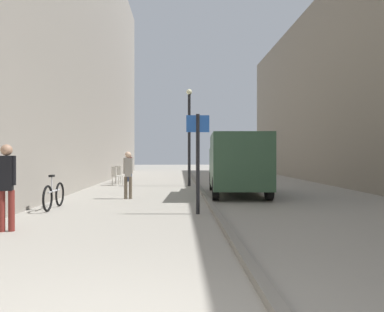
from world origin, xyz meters
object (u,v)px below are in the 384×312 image
pedestrian_main_foreground (130,165)px  pedestrian_far_crossing (128,172)px  cafe_chair_by_doorway (119,173)px  cafe_chair_near_window (116,174)px  pedestrian_mid_block (7,181)px  lamp_post (189,131)px  bicycle_leaning (54,195)px  delivery_van (237,163)px  street_sign_post (198,155)px

pedestrian_main_foreground → pedestrian_far_crossing: size_ratio=0.98×
pedestrian_far_crossing → cafe_chair_by_doorway: 7.03m
cafe_chair_near_window → pedestrian_far_crossing: bearing=-27.1°
pedestrian_mid_block → lamp_post: (3.98, 10.33, 1.71)m
lamp_post → bicycle_leaning: (-4.07, -7.30, -2.34)m
cafe_chair_near_window → cafe_chair_by_doorway: size_ratio=1.00×
delivery_van → bicycle_leaning: (-5.80, -3.31, -0.86)m
delivery_van → pedestrian_mid_block: bearing=-128.6°
pedestrian_mid_block → pedestrian_far_crossing: size_ratio=1.06×
pedestrian_main_foreground → lamp_post: (3.32, -3.07, 1.79)m
bicycle_leaning → delivery_van: bearing=28.9°
lamp_post → cafe_chair_near_window: bearing=171.9°
pedestrian_main_foreground → delivery_van: delivery_van is taller
cafe_chair_near_window → lamp_post: bearing=40.8°
delivery_van → cafe_chair_by_doorway: size_ratio=5.25×
street_sign_post → cafe_chair_by_doorway: (-3.69, 10.15, -1.00)m
pedestrian_mid_block → cafe_chair_by_doorway: (0.27, 12.14, -0.47)m
delivery_van → cafe_chair_by_doorway: bearing=136.5°
street_sign_post → lamp_post: size_ratio=0.55×
pedestrian_mid_block → cafe_chair_by_doorway: 12.15m
bicycle_leaning → pedestrian_far_crossing: bearing=50.5°
pedestrian_main_foreground → pedestrian_far_crossing: pedestrian_far_crossing is taller
delivery_van → lamp_post: 4.60m
pedestrian_main_foreground → cafe_chair_near_window: (-0.34, -2.54, -0.38)m
cafe_chair_near_window → cafe_chair_by_doorway: (-0.04, 1.29, 0.00)m
street_sign_post → bicycle_leaning: (-4.05, 1.04, -1.16)m
pedestrian_far_crossing → delivery_van: 4.16m
pedestrian_main_foreground → cafe_chair_near_window: 2.59m
street_sign_post → cafe_chair_by_doorway: size_ratio=2.77×
pedestrian_mid_block → delivery_van: 8.53m
bicycle_leaning → lamp_post: bearing=60.0°
pedestrian_far_crossing → bicycle_leaning: size_ratio=0.93×
pedestrian_far_crossing → bicycle_leaning: pedestrian_far_crossing is taller
pedestrian_main_foreground → lamp_post: lamp_post is taller
bicycle_leaning → cafe_chair_near_window: bearing=86.2°
delivery_van → lamp_post: (-1.73, 3.99, 1.49)m
lamp_post → cafe_chair_by_doorway: (-3.71, 1.81, -2.18)m
pedestrian_far_crossing → street_sign_post: bearing=-57.9°
delivery_van → cafe_chair_by_doorway: delivery_van is taller
pedestrian_mid_block → delivery_van: (5.70, 6.34, 0.22)m
pedestrian_mid_block → cafe_chair_near_window: pedestrian_mid_block is taller
pedestrian_main_foreground → pedestrian_far_crossing: bearing=75.6°
pedestrian_far_crossing → pedestrian_main_foreground: bearing=94.8°
delivery_van → bicycle_leaning: size_ratio=2.79×
pedestrian_mid_block → lamp_post: 11.20m
delivery_van → cafe_chair_near_window: delivery_van is taller
cafe_chair_near_window → delivery_van: bearing=9.0°
pedestrian_far_crossing → delivery_van: size_ratio=0.33×
pedestrian_mid_block → cafe_chair_by_doorway: size_ratio=1.87×
lamp_post → delivery_van: bearing=-66.6°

